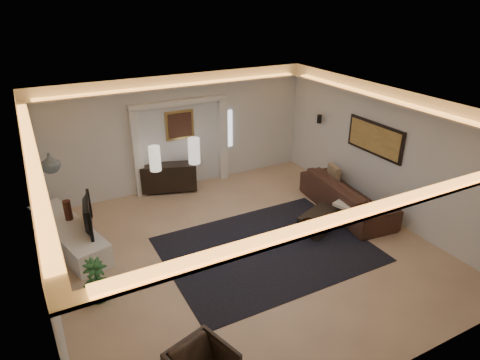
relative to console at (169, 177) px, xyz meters
name	(u,v)px	position (x,y,z in m)	size (l,w,h in m)	color
floor	(245,250)	(0.45, -3.25, -0.40)	(7.00, 7.00, 0.00)	tan
ceiling	(246,108)	(0.45, -3.25, 2.50)	(7.00, 7.00, 0.00)	white
wall_back	(180,132)	(0.45, 0.25, 1.05)	(7.00, 7.00, 0.00)	silver
wall_front	(386,295)	(0.45, -6.75, 1.05)	(7.00, 7.00, 0.00)	silver
wall_left	(41,230)	(-3.05, -3.25, 1.05)	(7.00, 7.00, 0.00)	silver
wall_right	(384,153)	(3.95, -3.25, 1.05)	(7.00, 7.00, 0.00)	silver
cove_soffit	(246,123)	(0.45, -3.25, 2.22)	(7.00, 7.00, 0.04)	silver
daylight_slit	(228,129)	(1.80, 0.23, 0.95)	(0.25, 0.03, 1.00)	white
area_rug	(267,249)	(0.85, -3.45, -0.39)	(4.00, 3.00, 0.01)	black
pilaster_left	(137,154)	(-0.70, 0.15, 0.70)	(0.22, 0.20, 2.20)	silver
pilaster_right	(223,140)	(1.60, 0.15, 0.70)	(0.22, 0.20, 2.20)	silver
alcove_header	(179,102)	(0.45, 0.15, 1.85)	(2.52, 0.20, 0.12)	silver
painting_frame	(180,125)	(0.45, 0.22, 1.25)	(0.74, 0.04, 0.74)	tan
painting_canvas	(180,125)	(0.45, 0.19, 1.25)	(0.62, 0.02, 0.62)	#4C2D1E
art_panel_frame	(375,139)	(3.92, -2.95, 1.30)	(0.04, 1.64, 0.74)	black
art_panel_gold	(374,139)	(3.90, -2.95, 1.30)	(0.02, 1.50, 0.62)	tan
wall_sconce	(319,119)	(3.83, -1.05, 1.28)	(0.12, 0.12, 0.22)	black
wall_niche	(36,183)	(-2.99, -1.85, 1.25)	(0.10, 0.55, 0.04)	silver
console	(169,177)	(0.00, 0.00, 0.00)	(1.38, 0.43, 0.69)	black
lamp_left	(155,157)	(-0.38, -0.22, 0.69)	(0.28, 0.28, 0.62)	beige
lamp_right	(194,150)	(0.63, -0.22, 0.69)	(0.29, 0.29, 0.66)	silver
media_ledge	(68,235)	(-2.63, -1.41, -0.18)	(0.65, 2.61, 0.49)	white
tv	(84,216)	(-2.30, -1.78, 0.36)	(0.14, 1.07, 0.62)	black
figurine	(68,212)	(-2.54, -1.22, 0.24)	(0.15, 0.15, 0.42)	#4B2519
ginger_jar	(50,163)	(-2.70, -1.52, 1.46)	(0.35, 0.35, 0.37)	slate
plant	(96,281)	(-2.42, -3.39, -0.02)	(0.42, 0.42, 0.76)	#285D2B
sofa	(347,195)	(3.34, -2.89, -0.02)	(1.02, 2.61, 0.76)	#321B10
throw_blanket	(350,203)	(2.91, -3.48, 0.15)	(0.62, 0.50, 0.07)	silver
throw_pillow	(334,174)	(3.60, -2.08, 0.15)	(0.13, 0.45, 0.45)	#9A7F5E
coffee_table	(319,221)	(2.24, -3.29, -0.20)	(0.97, 0.53, 0.36)	black
bowl	(309,222)	(1.76, -3.56, 0.05)	(0.30, 0.30, 0.07)	black
magazine	(309,223)	(1.76, -3.56, 0.02)	(0.23, 0.17, 0.03)	beige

